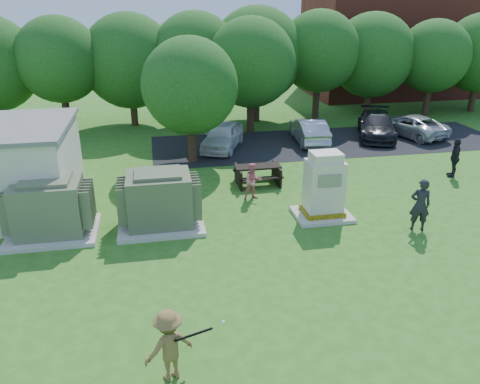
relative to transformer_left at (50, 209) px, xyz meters
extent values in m
plane|color=#2D6619|center=(6.50, -4.50, -0.97)|extent=(120.00, 120.00, 0.00)
cube|color=maroon|center=(24.50, 22.50, 3.03)|extent=(15.00, 8.00, 8.00)
cube|color=#232326|center=(13.50, 9.00, -0.96)|extent=(20.00, 6.00, 0.01)
cube|color=beige|center=(0.00, 0.00, -0.89)|extent=(3.00, 2.40, 0.15)
cube|color=#606A4C|center=(0.00, 0.00, 0.08)|extent=(2.20, 1.80, 1.80)
cube|color=#606A4C|center=(0.00, 0.00, 1.04)|extent=(1.60, 1.30, 0.12)
cube|color=#606A4C|center=(-1.27, 0.00, 0.11)|extent=(0.32, 1.50, 1.35)
cube|color=#606A4C|center=(1.27, 0.00, 0.11)|extent=(0.32, 1.50, 1.35)
cube|color=beige|center=(3.70, 0.00, -0.89)|extent=(3.00, 2.40, 0.15)
cube|color=#555F43|center=(3.70, 0.00, 0.08)|extent=(2.20, 1.80, 1.80)
cube|color=#555F43|center=(3.70, 0.00, 1.04)|extent=(1.60, 1.30, 0.12)
cube|color=#555F43|center=(2.43, 0.00, 0.11)|extent=(0.32, 1.50, 1.35)
cube|color=#555F43|center=(4.97, 0.00, 0.11)|extent=(0.32, 1.50, 1.35)
cube|color=beige|center=(9.67, -0.33, -0.90)|extent=(2.07, 1.69, 0.14)
cube|color=yellow|center=(9.67, -0.33, -0.74)|extent=(1.46, 1.18, 0.17)
cube|color=beige|center=(9.67, -0.33, 0.28)|extent=(1.32, 1.03, 1.88)
cube|color=beige|center=(9.67, -0.33, 1.39)|extent=(1.08, 0.85, 0.33)
cube|color=gray|center=(9.67, -0.88, 0.66)|extent=(0.85, 0.04, 0.47)
cube|color=black|center=(8.02, 3.38, -0.15)|extent=(1.99, 0.77, 0.07)
cube|color=black|center=(8.02, 3.99, -0.48)|extent=(1.99, 0.28, 0.06)
cube|color=black|center=(8.02, 2.78, -0.48)|extent=(1.99, 0.28, 0.06)
cube|color=black|center=(7.16, 3.38, -0.56)|extent=(0.09, 1.49, 0.82)
cube|color=black|center=(8.89, 3.38, -0.56)|extent=(0.09, 1.49, 0.82)
imported|color=brown|center=(3.67, -7.45, -0.12)|extent=(1.25, 0.99, 1.69)
imported|color=black|center=(12.59, -2.00, -0.01)|extent=(0.80, 0.64, 1.92)
imported|color=#D26F77|center=(7.46, 1.77, -0.20)|extent=(0.82, 0.69, 1.54)
imported|color=black|center=(17.06, 2.67, -0.07)|extent=(0.84, 1.14, 1.79)
imported|color=white|center=(7.32, 8.94, -0.26)|extent=(3.19, 4.50, 1.42)
imported|color=#AAAAAF|center=(12.31, 9.22, -0.27)|extent=(1.82, 4.36, 1.40)
imported|color=black|center=(16.58, 9.52, -0.25)|extent=(3.68, 5.33, 1.43)
imported|color=silver|center=(18.71, 9.44, -0.34)|extent=(3.45, 4.98, 1.26)
cylinder|color=black|center=(4.20, -7.52, 0.14)|extent=(0.83, 0.31, 0.06)
cylinder|color=maroon|center=(3.77, -7.50, 0.14)|extent=(0.23, 0.13, 0.06)
sphere|color=white|center=(4.86, -7.24, 0.13)|extent=(0.09, 0.09, 0.09)
cylinder|color=#47301E|center=(-1.50, 14.30, 0.43)|extent=(0.44, 0.44, 2.80)
sphere|color=#235B1C|center=(-1.50, 14.30, 3.33)|extent=(5.00, 5.00, 5.00)
cylinder|color=#47301E|center=(2.50, 15.10, 0.18)|extent=(0.44, 0.44, 2.30)
sphere|color=#235B1C|center=(2.50, 15.10, 3.07)|extent=(5.80, 5.80, 5.80)
cylinder|color=#47301E|center=(6.50, 14.20, 0.38)|extent=(0.44, 0.44, 2.70)
sphere|color=#235B1C|center=(6.50, 14.20, 3.35)|extent=(5.40, 5.40, 5.40)
cylinder|color=#47301E|center=(10.50, 14.80, 0.28)|extent=(0.44, 0.44, 2.50)
sphere|color=#235B1C|center=(10.50, 14.80, 3.33)|extent=(6.00, 6.00, 6.00)
cylinder|color=#47301E|center=(14.50, 14.40, 0.48)|extent=(0.44, 0.44, 2.90)
sphere|color=#235B1C|center=(14.50, 14.40, 3.49)|extent=(5.20, 5.20, 5.20)
cylinder|color=#47301E|center=(18.50, 15.00, 0.23)|extent=(0.44, 0.44, 2.40)
sphere|color=#235B1C|center=(18.50, 15.00, 3.11)|extent=(5.60, 5.60, 5.60)
cylinder|color=#47301E|center=(22.50, 14.10, 0.33)|extent=(0.44, 0.44, 2.60)
sphere|color=#235B1C|center=(22.50, 14.10, 3.07)|extent=(4.80, 4.80, 4.80)
cylinder|color=#47301E|center=(26.50, 14.70, 0.28)|extent=(0.44, 0.44, 2.50)
cylinder|color=#47301E|center=(5.50, 7.00, 0.23)|extent=(0.44, 0.44, 2.40)
sphere|color=#235B1C|center=(5.50, 7.00, 2.81)|extent=(4.60, 4.60, 4.60)
cylinder|color=#47301E|center=(9.50, 12.00, 0.33)|extent=(0.44, 0.44, 2.60)
sphere|color=#235B1C|center=(9.50, 12.00, 3.19)|extent=(5.20, 5.20, 5.20)
camera|label=1|loc=(3.68, -15.42, 6.60)|focal=35.00mm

